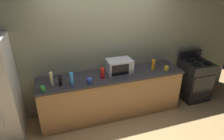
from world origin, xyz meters
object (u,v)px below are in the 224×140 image
Objects in this scene: stove_range at (194,80)px; mug_green at (43,89)px; microwave at (119,66)px; bottle_hand_soap at (52,79)px; bottle_hot_sauce at (102,73)px; bottle_spray_cleaner at (72,79)px; mug_yellow at (166,68)px; cordless_phone at (60,80)px; mug_blue at (90,81)px; bottle_dish_soap at (153,65)px.

stove_range reaches higher than mug_green.
microwave is 1.28m from bottle_hand_soap.
microwave reaches higher than bottle_hot_sauce.
bottle_spray_cleaner is 1.89m from mug_yellow.
bottle_hand_soap reaches higher than stove_range.
mug_blue is (0.49, -0.12, -0.03)m from cordless_phone.
cordless_phone is at bearing -178.56° from bottle_dish_soap.
stove_range is at bearing 2.02° from bottle_hot_sauce.
bottle_dish_soap is at bearing 7.00° from mug_blue.
bottle_spray_cleaner is at bearing -179.04° from mug_yellow.
bottle_hot_sauce is at bearing 8.76° from cordless_phone.
stove_range is at bearing 3.71° from bottle_spray_cleaner.
stove_range is at bearing -1.50° from microwave.
bottle_hot_sauce is 2.20× the size of mug_yellow.
bottle_dish_soap is 2.13m from mug_green.
bottle_spray_cleaner is (0.33, -0.11, -0.00)m from bottle_hand_soap.
cordless_phone reaches higher than mug_green.
bottle_hot_sauce is 0.30m from mug_blue.
microwave is 3.20× the size of cordless_phone.
microwave reaches higher than mug_yellow.
mug_blue is at bearing -4.90° from cordless_phone.
mug_yellow is (1.31, -0.07, -0.06)m from bottle_hot_sauce.
microwave is at bearing 18.56° from bottle_hot_sauce.
bottle_spray_cleaner reaches higher than mug_green.
mug_yellow is at bearing -25.90° from bottle_dish_soap.
stove_range is at bearing 4.56° from mug_blue.
mug_blue is (-2.48, -0.20, 0.49)m from stove_range.
cordless_phone is (-1.13, -0.13, -0.06)m from microwave.
mug_blue is at bearing -10.99° from bottle_hand_soap.
microwave is at bearing 178.50° from stove_range.
mug_green is at bearing -173.94° from bottle_spray_cleaner.
cordless_phone is at bearing -173.60° from microwave.
stove_range is 3.01m from cordless_phone.
bottle_dish_soap is at bearing 5.34° from mug_green.
bottle_hand_soap is at bearing 161.94° from bottle_spray_cleaner.
bottle_hand_soap is 1.03× the size of bottle_spray_cleaner.
bottle_spray_cleaner reaches higher than bottle_dish_soap.
bottle_dish_soap reaches higher than bottle_hot_sauce.
mug_blue is 0.78m from mug_green.
bottle_dish_soap reaches higher than cordless_phone.
mug_green is at bearing -171.69° from bottle_hot_sauce.
bottle_spray_cleaner is 2.64× the size of mug_blue.
bottle_hot_sauce is at bearing -161.44° from microwave.
mug_blue is (-0.64, -0.25, -0.09)m from microwave.
mug_blue is at bearing -3.12° from bottle_spray_cleaner.
bottle_hot_sauce is at bearing -177.98° from stove_range.
mug_green is (-1.42, -0.28, -0.09)m from microwave.
bottle_hand_soap is at bearing 169.01° from mug_blue.
bottle_spray_cleaner is at bearing -176.29° from stove_range.
mug_blue is (-0.27, -0.12, -0.05)m from bottle_hot_sauce.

